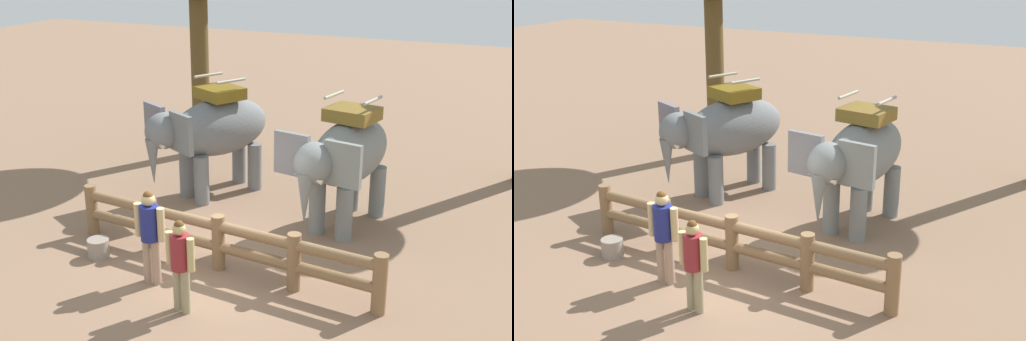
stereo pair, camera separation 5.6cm
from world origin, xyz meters
The scene contains 7 objects.
ground_plane centered at (0.00, 0.00, 0.00)m, with size 60.00×60.00×0.00m, color #85664E.
log_fence centered at (0.00, 0.26, 0.60)m, with size 6.32×0.72×1.05m.
elephant_near_left centered at (-1.87, 3.47, 1.57)m, with size 2.54×3.28×2.79m.
elephant_center centered at (1.46, 2.98, 1.56)m, with size 1.92×3.29×2.77m.
tourist_woman_in_black centered at (0.15, -1.27, 0.92)m, with size 0.56×0.36×1.60m.
tourist_man_in_blue centered at (-0.81, -0.69, 0.99)m, with size 0.61×0.35×1.72m.
feed_bucket centered at (-2.28, -0.31, 0.18)m, with size 0.41×0.41×0.36m.
Camera 2 is at (5.26, -9.09, 5.70)m, focal length 45.89 mm.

